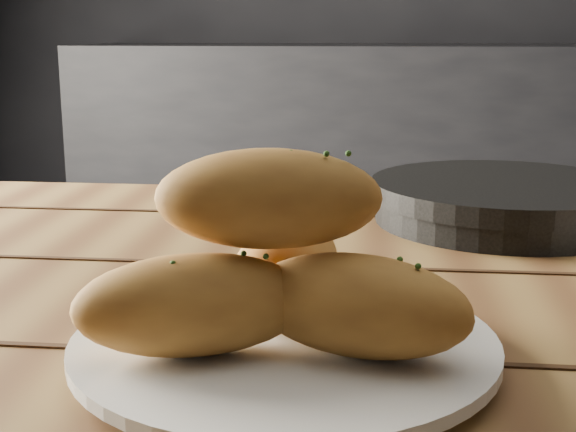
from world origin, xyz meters
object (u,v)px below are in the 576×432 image
Objects in this scene: bread_rolls at (276,269)px; table at (523,432)px; plate at (285,349)px; skillet at (507,201)px.

table is at bearing 32.71° from bread_rolls.
plate is 0.05m from bread_rolls.
plate is 0.65× the size of skillet.
skillet is (0.03, 0.29, 0.12)m from table.
bread_rolls is (-0.18, -0.11, 0.16)m from table.
skillet is (0.20, 0.40, 0.01)m from plate.
skillet is at bearing 63.45° from bread_rolls.
skillet reaches higher than table.
bread_rolls reaches higher than plate.
bread_rolls is at bearing -147.29° from table.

